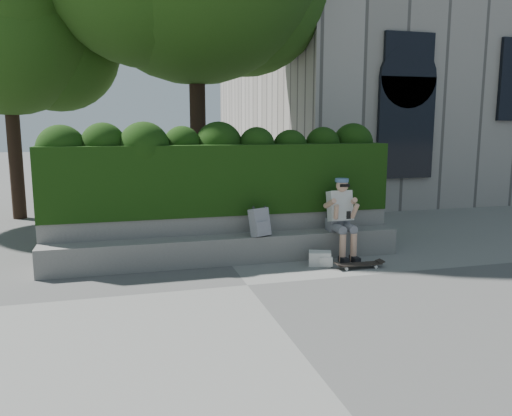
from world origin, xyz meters
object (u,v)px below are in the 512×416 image
object	(u,v)px
person	(341,215)
backpack_plaid	(260,222)
skateboard	(359,264)
backpack_ground	(320,259)

from	to	relation	value
person	backpack_plaid	xyz separation A→B (m)	(-1.43, 0.08, -0.07)
person	skateboard	bearing A→B (deg)	-88.72
person	backpack_ground	size ratio (longest dim) A/B	3.86
skateboard	backpack_ground	xyz separation A→B (m)	(-0.55, 0.32, 0.05)
person	skateboard	xyz separation A→B (m)	(0.02, -0.70, -0.69)
person	backpack_plaid	world-z (taller)	person
person	backpack_ground	distance (m)	0.92
backpack_plaid	backpack_ground	world-z (taller)	backpack_plaid
backpack_plaid	backpack_ground	distance (m)	1.16
skateboard	backpack_ground	distance (m)	0.64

